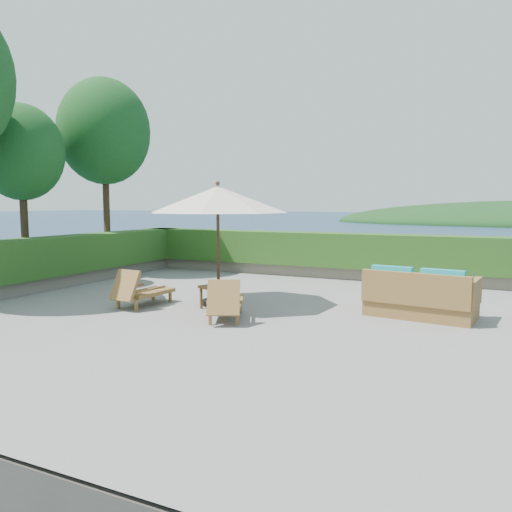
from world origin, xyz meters
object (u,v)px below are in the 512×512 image
at_px(patio_umbrella, 218,201).
at_px(lounge_left, 141,290).
at_px(wicker_loveseat, 420,298).
at_px(side_table, 213,290).
at_px(lounge_right, 225,302).

relative_size(patio_umbrella, lounge_left, 2.52).
bearing_deg(lounge_left, wicker_loveseat, 19.69).
bearing_deg(side_table, lounge_left, -163.24).
bearing_deg(lounge_right, lounge_left, 147.42).
relative_size(patio_umbrella, wicker_loveseat, 1.74).
relative_size(side_table, wicker_loveseat, 0.28).
relative_size(patio_umbrella, lounge_right, 2.42).
bearing_deg(side_table, patio_umbrella, 104.39).
height_order(patio_umbrella, wicker_loveseat, patio_umbrella).
relative_size(lounge_left, lounge_right, 0.96).
bearing_deg(side_table, wicker_loveseat, 14.68).
bearing_deg(side_table, lounge_right, -46.87).
bearing_deg(lounge_left, patio_umbrella, 35.88).
xyz_separation_m(side_table, wicker_loveseat, (4.05, 1.06, -0.02)).
height_order(patio_umbrella, side_table, patio_umbrella).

